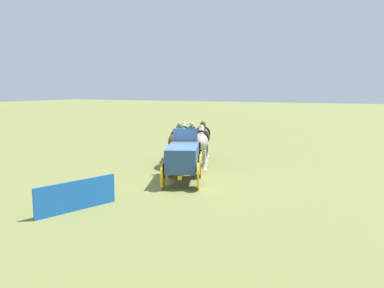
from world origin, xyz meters
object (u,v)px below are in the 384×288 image
at_px(show_wagon, 183,157).
at_px(draft_horse_lead_off, 202,137).
at_px(draft_horse_rear_near, 177,142).
at_px(draft_horse_rear_off, 200,143).
at_px(draft_horse_lead_near, 181,137).

relative_size(show_wagon, draft_horse_lead_off, 1.85).
distance_m(show_wagon, draft_horse_rear_near, 3.73).
height_order(draft_horse_rear_near, draft_horse_rear_off, draft_horse_rear_near).
relative_size(show_wagon, draft_horse_lead_near, 1.93).
relative_size(draft_horse_rear_near, draft_horse_lead_near, 1.02).
bearing_deg(show_wagon, draft_horse_lead_off, 17.34).
bearing_deg(show_wagon, draft_horse_rear_near, 33.33).
relative_size(draft_horse_rear_off, draft_horse_lead_near, 0.97).
bearing_deg(draft_horse_lead_near, draft_horse_rear_off, -130.09).
relative_size(draft_horse_lead_near, draft_horse_lead_off, 0.96).
height_order(show_wagon, draft_horse_lead_near, show_wagon).
bearing_deg(draft_horse_lead_off, draft_horse_rear_near, 176.66).
xyz_separation_m(draft_horse_rear_off, draft_horse_lead_near, (1.87, 2.22, 0.00)).
bearing_deg(show_wagon, draft_horse_rear_off, 13.23).
xyz_separation_m(draft_horse_rear_off, draft_horse_lead_off, (2.37, 1.02, -0.03)).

